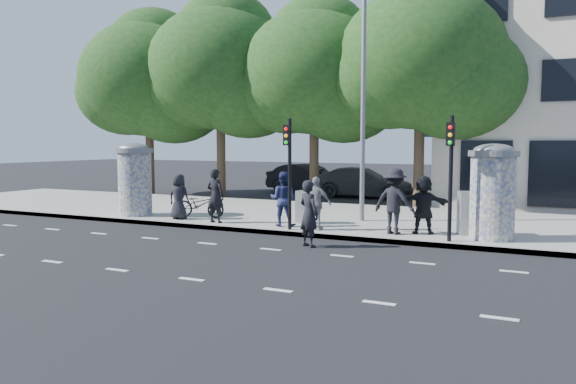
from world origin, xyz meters
The scene contains 26 objects.
ground centered at (0.00, 0.00, 0.00)m, with size 120.00×120.00×0.00m, color black.
sidewalk centered at (0.00, 7.50, 0.07)m, with size 40.00×8.00×0.15m, color gray.
curb centered at (0.00, 3.55, 0.07)m, with size 40.00×0.10×0.16m, color slate.
lane_dash_near centered at (0.00, -2.20, 0.00)m, with size 32.00×0.12×0.01m, color silver.
lane_dash_far centered at (0.00, 1.40, 0.00)m, with size 32.00×0.12×0.01m, color silver.
ad_column_left centered at (-7.20, 4.50, 1.54)m, with size 1.36×1.36×2.65m.
ad_column_right centered at (5.20, 4.70, 1.54)m, with size 1.36×1.36×2.65m.
traffic_pole_near centered at (-0.60, 3.79, 2.23)m, with size 0.22×0.31×3.40m.
traffic_pole_far centered at (4.20, 3.79, 2.23)m, with size 0.22×0.31×3.40m.
street_lamp centered at (0.80, 6.63, 4.79)m, with size 0.25×0.93×8.00m.
tree_far_left centered at (-13.00, 12.50, 6.19)m, with size 7.20×7.20×9.26m.
tree_mid_left centered at (-8.50, 12.50, 6.50)m, with size 7.20×7.20×9.57m.
tree_near_left centered at (-3.50, 12.70, 6.06)m, with size 6.80×6.80×8.97m.
tree_center centered at (1.50, 12.30, 6.31)m, with size 7.00×7.00×9.30m.
ped_a centered at (-5.09, 4.30, 0.94)m, with size 0.77×0.50×1.59m, color black.
ped_b centered at (-3.47, 4.13, 1.06)m, with size 0.66×0.43×1.81m, color black.
ped_c centered at (-1.10, 4.41, 1.03)m, with size 0.85×0.66×1.75m, color navy.
ped_d centered at (2.53, 4.42, 1.11)m, with size 1.25×0.72×1.93m, color black.
ped_e centered at (0.18, 4.12, 0.97)m, with size 0.96×0.55×1.64m, color gray.
ped_f centered at (3.30, 4.78, 1.01)m, with size 1.60×0.57×1.72m, color black.
man_road centered at (0.75, 2.21, 0.91)m, with size 0.66×0.44×1.82m, color black.
bicycle centered at (-4.65, 4.94, 0.62)m, with size 1.80×0.63×0.95m, color black.
cabinet_left centered at (-0.74, 5.32, 0.69)m, with size 0.51×0.37×1.08m, color gray.
cabinet_right centered at (4.53, 5.23, 0.78)m, with size 0.60×0.44×1.26m, color gray.
car_mid centered at (-5.66, 16.84, 0.80)m, with size 4.87×1.70×1.61m, color black.
car_right centered at (-2.19, 16.09, 0.76)m, with size 5.26×2.14×1.53m, color #4E5055.
Camera 1 is at (6.70, -11.66, 2.85)m, focal length 35.00 mm.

